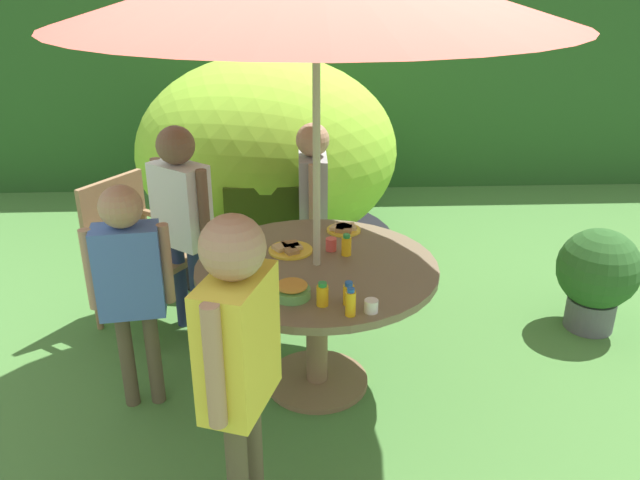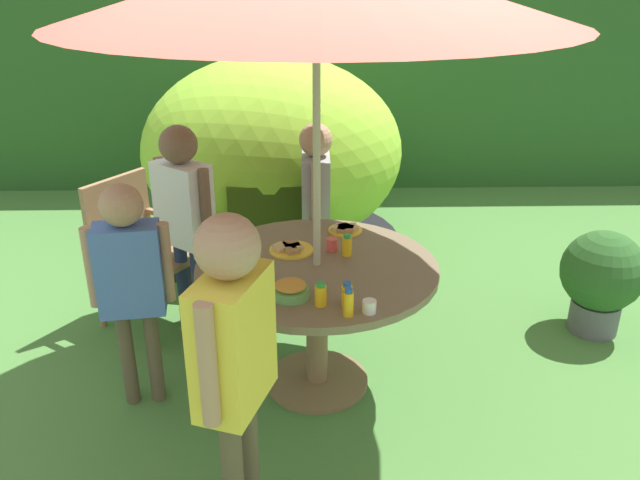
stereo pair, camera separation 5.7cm
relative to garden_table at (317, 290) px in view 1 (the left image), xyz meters
name	(u,v)px [view 1 (the left image)]	position (x,y,z in m)	size (l,w,h in m)	color
ground_plane	(317,384)	(0.00, 0.00, -0.58)	(10.00, 10.00, 0.02)	#477A38
hedge_backdrop	(303,88)	(0.00, 3.56, 0.36)	(9.00, 0.70, 1.86)	#285623
garden_table	(317,290)	(0.00, 0.00, 0.00)	(1.21, 1.21, 0.71)	brown
wooden_chair	(133,246)	(-1.09, 0.73, -0.06)	(0.67, 0.67, 0.91)	#93704C
dome_tent	(267,153)	(-0.31, 1.96, 0.16)	(2.08, 2.08, 1.47)	#8CC633
potted_plant	(597,274)	(1.71, 0.50, -0.20)	(0.49, 0.49, 0.65)	#595960
child_in_grey_shirt	(313,192)	(0.01, 0.93, 0.20)	(0.20, 0.41, 1.21)	#3F3F47
child_in_white_shirt	(181,205)	(-0.76, 0.60, 0.24)	(0.37, 0.35, 1.28)	navy
child_in_blue_shirt	(129,271)	(-0.89, -0.12, 0.18)	(0.40, 0.21, 1.18)	brown
child_in_yellow_shirt	(238,343)	(-0.32, -0.93, 0.29)	(0.29, 0.43, 1.35)	brown
snack_bowl	(292,290)	(-0.12, -0.33, 0.18)	(0.17, 0.17, 0.08)	#66B259
plate_mid_right	(290,249)	(-0.13, 0.16, 0.16)	(0.23, 0.23, 0.03)	yellow
plate_mid_left	(344,229)	(0.17, 0.42, 0.16)	(0.19, 0.19, 0.03)	yellow
plate_near_right	(252,277)	(-0.31, -0.14, 0.15)	(0.21, 0.21, 0.03)	#338CD8
juice_bottle_near_left	(351,303)	(0.12, -0.51, 0.20)	(0.05, 0.05, 0.13)	yellow
juice_bottle_far_left	(349,294)	(0.12, -0.41, 0.19)	(0.05, 0.05, 0.11)	yellow
juice_bottle_far_right	(322,295)	(0.01, -0.41, 0.19)	(0.05, 0.05, 0.11)	yellow
juice_bottle_center_front	(346,245)	(0.16, 0.10, 0.20)	(0.05, 0.05, 0.11)	yellow
cup_near	(331,244)	(0.08, 0.16, 0.18)	(0.06, 0.06, 0.07)	#E04C47
cup_far	(371,306)	(0.22, -0.48, 0.17)	(0.06, 0.06, 0.06)	white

